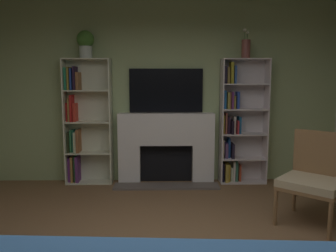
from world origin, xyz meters
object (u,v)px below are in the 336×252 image
(potted_plant, at_px, (86,43))
(vase_with_flowers, at_px, (246,48))
(fireplace, at_px, (166,146))
(tv, at_px, (166,91))
(bookshelf_right, at_px, (237,124))
(armchair, at_px, (315,176))
(bookshelf_left, at_px, (83,123))

(potted_plant, height_order, vase_with_flowers, vase_with_flowers)
(fireplace, distance_m, vase_with_flowers, 1.92)
(tv, xyz_separation_m, vase_with_flowers, (1.20, -0.12, 0.64))
(fireplace, bearing_deg, bookshelf_right, 1.01)
(bookshelf_right, distance_m, vase_with_flowers, 1.17)
(vase_with_flowers, xyz_separation_m, armchair, (0.44, -1.53, -1.55))
(tv, bearing_deg, armchair, -45.22)
(vase_with_flowers, height_order, armchair, vase_with_flowers)
(bookshelf_right, bearing_deg, fireplace, -178.99)
(bookshelf_right, bearing_deg, bookshelf_left, 179.79)
(bookshelf_right, relative_size, potted_plant, 4.71)
(fireplace, xyz_separation_m, bookshelf_right, (1.12, 0.02, 0.33))
(bookshelf_left, xyz_separation_m, potted_plant, (0.09, -0.05, 1.21))
(bookshelf_left, relative_size, bookshelf_right, 1.00)
(potted_plant, bearing_deg, armchair, -28.33)
(bookshelf_left, height_order, potted_plant, potted_plant)
(potted_plant, distance_m, vase_with_flowers, 2.41)
(vase_with_flowers, bearing_deg, potted_plant, -180.00)
(potted_plant, relative_size, vase_with_flowers, 0.92)
(fireplace, distance_m, armchair, 2.27)
(bookshelf_right, bearing_deg, armchair, -71.61)
(fireplace, relative_size, vase_with_flowers, 3.55)
(bookshelf_right, bearing_deg, vase_with_flowers, -27.56)
(armchair, bearing_deg, bookshelf_left, 151.61)
(fireplace, distance_m, bookshelf_left, 1.35)
(bookshelf_right, height_order, armchair, bookshelf_right)
(fireplace, height_order, bookshelf_left, bookshelf_left)
(bookshelf_right, relative_size, vase_with_flowers, 4.32)
(fireplace, relative_size, bookshelf_right, 0.82)
(bookshelf_left, height_order, bookshelf_right, same)
(bookshelf_right, relative_size, armchair, 1.89)
(tv, bearing_deg, potted_plant, -174.31)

